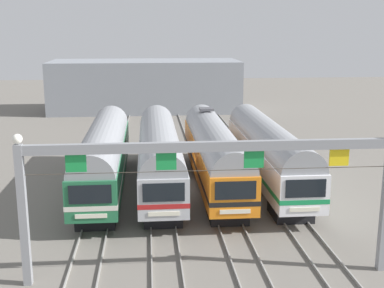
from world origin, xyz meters
TOP-DOWN VIEW (x-y plane):
  - ground_plane at (0.00, 0.00)m, footprint 160.00×160.00m
  - track_bed at (0.00, 17.00)m, footprint 13.26×70.00m
  - commuter_train_green at (-5.88, -0.01)m, footprint 2.88×18.06m
  - commuter_train_stainless at (-1.96, -0.01)m, footprint 2.88×18.06m
  - commuter_train_orange at (1.96, -0.00)m, footprint 2.88×18.06m
  - commuter_train_white at (5.88, -0.01)m, footprint 2.88×18.06m
  - catenary_gantry at (0.00, -13.50)m, footprint 16.99×0.44m
  - maintenance_building at (-3.00, 35.93)m, footprint 25.74×10.00m

SIDE VIEW (x-z plane):
  - ground_plane at x=0.00m, z-range 0.00..0.00m
  - track_bed at x=0.00m, z-range 0.00..0.15m
  - commuter_train_green at x=-5.88m, z-range 0.30..5.07m
  - commuter_train_stainless at x=-1.96m, z-range 0.30..5.07m
  - commuter_train_white at x=5.88m, z-range 0.30..5.07m
  - commuter_train_orange at x=1.96m, z-range 0.16..5.21m
  - maintenance_building at x=-3.00m, z-range 0.00..6.88m
  - catenary_gantry at x=0.00m, z-range 1.61..8.58m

